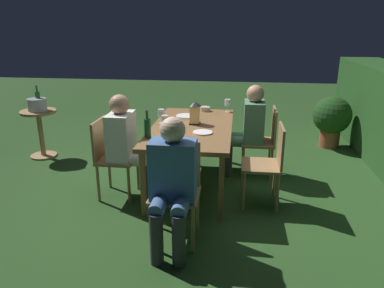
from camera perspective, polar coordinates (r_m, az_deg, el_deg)
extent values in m
plane|color=#26471E|center=(4.47, 0.00, -6.22)|extent=(16.00, 16.00, 0.00)
cube|color=brown|center=(4.22, 0.00, 2.53)|extent=(1.74, 0.91, 0.04)
cube|color=brown|center=(5.14, -3.14, 1.20)|extent=(0.05, 0.05, 0.68)
cube|color=brown|center=(3.68, -7.57, -6.19)|extent=(0.05, 0.05, 0.68)
cube|color=brown|center=(5.06, 5.46, 0.87)|extent=(0.05, 0.05, 0.68)
cube|color=brown|center=(3.57, 4.56, -6.87)|extent=(0.05, 0.05, 0.68)
cube|color=#937047|center=(4.11, -11.48, -2.29)|extent=(0.42, 0.40, 0.03)
cube|color=#937047|center=(4.10, -14.16, 0.79)|extent=(0.40, 0.02, 0.42)
cylinder|color=#937047|center=(4.31, -8.39, -4.36)|extent=(0.03, 0.03, 0.42)
cylinder|color=#937047|center=(3.99, -9.74, -6.34)|extent=(0.03, 0.03, 0.42)
cylinder|color=#937047|center=(4.41, -12.67, -4.09)|extent=(0.03, 0.03, 0.42)
cylinder|color=#937047|center=(4.10, -14.33, -5.99)|extent=(0.03, 0.03, 0.42)
cube|color=white|center=(4.01, -10.90, 1.21)|extent=(0.38, 0.24, 0.50)
sphere|color=tan|center=(3.92, -11.21, 6.02)|extent=(0.21, 0.21, 0.21)
cylinder|color=white|center=(4.13, -8.48, -1.63)|extent=(0.13, 0.36, 0.13)
cylinder|color=white|center=(3.96, -9.16, -2.51)|extent=(0.13, 0.36, 0.13)
cylinder|color=#333338|center=(4.17, -6.20, -4.80)|extent=(0.11, 0.11, 0.45)
cylinder|color=#333338|center=(4.01, -6.78, -5.80)|extent=(0.11, 0.11, 0.45)
cube|color=#937047|center=(3.92, 10.61, -3.30)|extent=(0.42, 0.40, 0.03)
cube|color=#937047|center=(3.86, 13.58, -0.29)|extent=(0.40, 0.03, 0.42)
cylinder|color=#937047|center=(3.83, 7.99, -7.32)|extent=(0.03, 0.03, 0.42)
cylinder|color=#937047|center=(4.16, 7.96, -5.18)|extent=(0.03, 0.03, 0.42)
cylinder|color=#937047|center=(3.86, 13.09, -7.48)|extent=(0.03, 0.03, 0.42)
cylinder|color=#937047|center=(4.18, 12.63, -5.33)|extent=(0.03, 0.03, 0.42)
cube|color=#937047|center=(3.22, -2.67, -7.97)|extent=(0.40, 0.42, 0.03)
cube|color=#937047|center=(3.29, -2.18, -3.02)|extent=(0.03, 0.40, 0.42)
cylinder|color=#937047|center=(3.16, 0.17, -13.19)|extent=(0.03, 0.03, 0.42)
cylinder|color=#937047|center=(3.21, -6.38, -12.69)|extent=(0.03, 0.03, 0.42)
cylinder|color=#937047|center=(3.45, 0.87, -10.24)|extent=(0.03, 0.03, 0.42)
cylinder|color=#937047|center=(3.50, -5.09, -9.85)|extent=(0.03, 0.03, 0.42)
cube|color=#426699|center=(3.05, -2.93, -4.02)|extent=(0.24, 0.38, 0.50)
sphere|color=beige|center=(2.94, -3.04, 2.20)|extent=(0.21, 0.21, 0.21)
cylinder|color=#426699|center=(3.02, -1.62, -9.28)|extent=(0.36, 0.13, 0.13)
cylinder|color=#426699|center=(3.05, -5.01, -9.05)|extent=(0.36, 0.13, 0.13)
cylinder|color=#333338|center=(3.00, -2.05, -14.72)|extent=(0.11, 0.11, 0.45)
cylinder|color=#333338|center=(3.03, -5.53, -14.43)|extent=(0.11, 0.11, 0.45)
cube|color=#937047|center=(4.65, 10.12, 0.26)|extent=(0.42, 0.40, 0.03)
cube|color=#937047|center=(4.60, 12.61, 2.83)|extent=(0.40, 0.03, 0.42)
cylinder|color=#937047|center=(4.55, 7.92, -3.05)|extent=(0.03, 0.03, 0.42)
cylinder|color=#937047|center=(4.89, 7.89, -1.51)|extent=(0.03, 0.03, 0.42)
cylinder|color=#937047|center=(4.57, 12.19, -3.20)|extent=(0.03, 0.03, 0.42)
cylinder|color=#937047|center=(4.91, 11.86, -1.66)|extent=(0.03, 0.03, 0.42)
cube|color=#4C7A5B|center=(4.58, 9.55, 3.45)|extent=(0.38, 0.24, 0.50)
sphere|color=tan|center=(4.50, 9.79, 7.69)|extent=(0.21, 0.21, 0.21)
cylinder|color=#4C7A5B|center=(4.55, 7.67, 0.35)|extent=(0.13, 0.36, 0.13)
cylinder|color=#4C7A5B|center=(4.72, 7.67, 1.02)|extent=(0.13, 0.36, 0.13)
cylinder|color=#333338|center=(4.63, 5.57, -2.37)|extent=(0.11, 0.11, 0.45)
cylinder|color=#333338|center=(4.80, 5.64, -1.61)|extent=(0.11, 0.11, 0.45)
cube|color=black|center=(4.30, 0.44, 3.23)|extent=(0.12, 0.12, 0.01)
cube|color=#F9D17A|center=(4.27, 0.45, 4.62)|extent=(0.11, 0.11, 0.20)
cone|color=black|center=(4.24, 0.45, 6.26)|extent=(0.15, 0.15, 0.05)
cylinder|color=#144723|center=(3.78, -6.90, 2.41)|extent=(0.07, 0.07, 0.20)
cylinder|color=#144723|center=(3.74, -6.99, 4.54)|extent=(0.03, 0.03, 0.09)
cylinder|color=silver|center=(4.91, 5.48, 5.01)|extent=(0.06, 0.06, 0.00)
cylinder|color=silver|center=(4.90, 5.50, 5.49)|extent=(0.01, 0.01, 0.08)
cylinder|color=silver|center=(4.88, 5.53, 6.43)|extent=(0.08, 0.08, 0.08)
cylinder|color=maroon|center=(4.88, 5.52, 6.16)|extent=(0.07, 0.07, 0.03)
cylinder|color=silver|center=(4.34, -4.75, 3.25)|extent=(0.06, 0.06, 0.00)
cylinder|color=silver|center=(4.33, -4.77, 3.79)|extent=(0.01, 0.01, 0.08)
cylinder|color=silver|center=(4.31, -4.80, 4.85)|extent=(0.08, 0.08, 0.08)
cylinder|color=maroon|center=(4.32, -4.79, 4.54)|extent=(0.07, 0.07, 0.03)
cylinder|color=silver|center=(4.05, -4.17, 2.15)|extent=(0.06, 0.06, 0.00)
cylinder|color=silver|center=(4.04, -4.18, 2.72)|extent=(0.01, 0.01, 0.08)
cylinder|color=silver|center=(4.02, -4.21, 3.85)|extent=(0.08, 0.08, 0.08)
cylinder|color=maroon|center=(4.02, -4.20, 3.52)|extent=(0.07, 0.07, 0.03)
cylinder|color=white|center=(4.64, -0.94, 4.37)|extent=(0.25, 0.25, 0.01)
cylinder|color=white|center=(3.94, 1.67, 1.80)|extent=(0.21, 0.21, 0.01)
cylinder|color=white|center=(3.65, -3.68, 0.40)|extent=(0.24, 0.24, 0.01)
cylinder|color=#BCAD8E|center=(4.93, 2.05, 5.46)|extent=(0.13, 0.13, 0.06)
cylinder|color=#424C1E|center=(4.93, 2.05, 5.59)|extent=(0.11, 0.11, 0.02)
cylinder|color=#BCAD8E|center=(3.89, -3.79, 1.79)|extent=(0.15, 0.15, 0.05)
cylinder|color=tan|center=(3.89, -3.79, 1.92)|extent=(0.13, 0.13, 0.01)
cylinder|color=#9E7A51|center=(5.60, -22.76, 4.62)|extent=(0.49, 0.49, 0.03)
cylinder|color=#9E7A51|center=(5.68, -22.34, 1.30)|extent=(0.07, 0.07, 0.65)
cylinder|color=#9E7A51|center=(5.77, -21.97, -1.65)|extent=(0.37, 0.37, 0.02)
cylinder|color=#B2B7BF|center=(5.58, -22.89, 5.64)|extent=(0.26, 0.26, 0.17)
cylinder|color=white|center=(5.57, -22.94, 6.07)|extent=(0.23, 0.23, 0.04)
cylinder|color=#1E5B2D|center=(5.60, -22.78, 6.63)|extent=(0.07, 0.07, 0.16)
cylinder|color=#1E5B2D|center=(5.58, -22.94, 7.88)|extent=(0.03, 0.03, 0.09)
cylinder|color=brown|center=(6.12, 20.49, 0.80)|extent=(0.30, 0.30, 0.26)
sphere|color=#1E4219|center=(6.02, 20.89, 4.20)|extent=(0.58, 0.58, 0.58)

